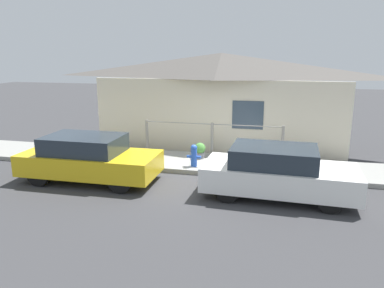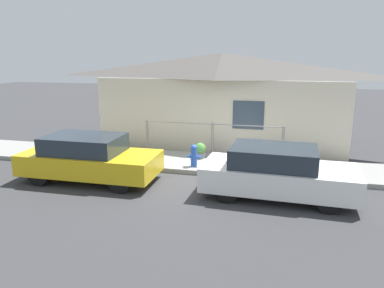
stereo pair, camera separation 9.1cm
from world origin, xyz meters
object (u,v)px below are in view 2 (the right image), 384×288
Objects in this scene: car_right at (277,172)px; fire_hydrant at (194,155)px; potted_plant_near_hydrant at (200,150)px; car_left at (89,158)px.

car_right is 5.63× the size of fire_hydrant.
potted_plant_near_hydrant is at bearing 137.64° from car_right.
potted_plant_near_hydrant is (-0.01, 0.95, -0.09)m from fire_hydrant.
car_left reaches higher than car_right.
fire_hydrant is 0.96m from potted_plant_near_hydrant.
fire_hydrant is (2.75, 1.61, -0.17)m from car_left.
car_left is 3.76m from potted_plant_near_hydrant.
potted_plant_near_hydrant is (-2.60, 2.56, -0.24)m from car_right.
fire_hydrant is at bearing -89.31° from potted_plant_near_hydrant.
potted_plant_near_hydrant is at bearing 90.69° from fire_hydrant.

